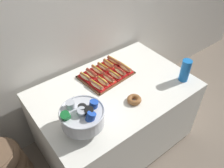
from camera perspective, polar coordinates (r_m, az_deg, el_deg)
name	(u,v)px	position (r m, az deg, el deg)	size (l,w,h in m)	color
ground_plane	(114,140)	(2.72, 0.51, -13.74)	(10.00, 10.00, 0.00)	#7A6B5B
back_wall	(76,16)	(2.25, -8.90, 16.44)	(6.00, 0.10, 2.60)	silver
buffet_table	(114,116)	(2.39, 0.57, -7.97)	(1.48, 0.97, 0.80)	white
serving_tray	(106,75)	(2.26, -1.52, 2.25)	(0.51, 0.41, 0.01)	brown
hot_dog_0	(97,85)	(2.10, -3.82, -0.36)	(0.09, 0.18, 0.06)	red
hot_dog_1	(103,82)	(2.14, -2.29, 0.55)	(0.08, 0.16, 0.06)	red
hot_dog_2	(109,78)	(2.18, -0.81, 1.39)	(0.08, 0.17, 0.06)	red
hot_dog_3	(114,75)	(2.22, 0.62, 2.25)	(0.08, 0.17, 0.06)	#B21414
hot_dog_4	(120,72)	(2.26, 2.00, 3.11)	(0.07, 0.17, 0.06)	#B21414
hot_dog_5	(125,68)	(2.30, 3.34, 3.96)	(0.08, 0.18, 0.07)	red
hot_dog_6	(86,77)	(2.20, -6.60, 1.68)	(0.09, 0.17, 0.06)	#B21414
hot_dog_7	(92,74)	(2.24, -5.09, 2.57)	(0.08, 0.17, 0.06)	red
hot_dog_8	(98,70)	(2.27, -3.63, 3.40)	(0.08, 0.18, 0.06)	#B21414
hot_dog_9	(103,67)	(2.31, -2.21, 4.17)	(0.07, 0.16, 0.06)	#B21414
hot_dog_10	(109,64)	(2.35, -0.84, 4.97)	(0.07, 0.17, 0.06)	red
hot_dog_11	(114,61)	(2.39, 0.49, 5.71)	(0.09, 0.19, 0.06)	#B21414
punch_bowl	(82,116)	(1.72, -7.36, -7.94)	(0.34, 0.34, 0.25)	silver
cup_stack	(185,70)	(2.25, 17.77, 3.23)	(0.09, 0.09, 0.22)	blue
donut	(134,100)	(1.99, 5.55, -3.89)	(0.13, 0.13, 0.04)	brown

